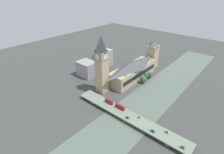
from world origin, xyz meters
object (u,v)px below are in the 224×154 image
object	(u,v)px
car_northbound_lead	(139,117)
car_northbound_tail	(166,132)
victoria_tower	(152,54)
clock_tower	(102,63)
car_southbound_mid	(182,147)
road_bridge	(128,116)
double_decker_bus_mid	(109,101)
parliament_hall	(133,70)
car_northbound_mid	(153,131)
car_southbound_lead	(127,118)
double_decker_bus_lead	(120,107)

from	to	relation	value
car_northbound_lead	car_northbound_tail	world-z (taller)	car_northbound_lead
victoria_tower	car_northbound_tail	distance (m)	153.44
car_northbound_tail	victoria_tower	bearing A→B (deg)	-55.73
clock_tower	car_southbound_mid	distance (m)	121.53
road_bridge	car_northbound_lead	size ratio (longest dim) A/B	33.85
double_decker_bus_mid	car_northbound_tail	world-z (taller)	double_decker_bus_mid
parliament_hall	clock_tower	world-z (taller)	clock_tower
clock_tower	parliament_hall	bearing A→B (deg)	-101.61
clock_tower	car_northbound_mid	size ratio (longest dim) A/B	16.25
road_bridge	car_southbound_lead	xyz separation A→B (m)	(-1.94, 3.93, 1.62)
double_decker_bus_mid	car_northbound_lead	xyz separation A→B (m)	(-38.92, -1.00, -1.90)
clock_tower	car_southbound_lead	size ratio (longest dim) A/B	18.49
clock_tower	car_northbound_lead	bearing A→B (deg)	165.00
road_bridge	car_northbound_mid	size ratio (longest dim) A/B	29.07
parliament_hall	victoria_tower	distance (m)	55.01
parliament_hall	car_southbound_lead	world-z (taller)	parliament_hall
clock_tower	double_decker_bus_mid	distance (m)	46.48
double_decker_bus_mid	car_northbound_lead	world-z (taller)	double_decker_bus_mid
victoria_tower	car_southbound_mid	size ratio (longest dim) A/B	10.54
double_decker_bus_lead	car_southbound_mid	bearing A→B (deg)	174.27
victoria_tower	double_decker_bus_lead	size ratio (longest dim) A/B	4.04
parliament_hall	car_southbound_mid	xyz separation A→B (m)	(-103.04, 78.72, -8.54)
parliament_hall	car_southbound_lead	distance (m)	92.49
victoria_tower	road_bridge	size ratio (longest dim) A/B	0.36
clock_tower	double_decker_bus_mid	bearing A→B (deg)	146.09
victoria_tower	parliament_hall	bearing A→B (deg)	90.06
car_northbound_lead	car_northbound_tail	bearing A→B (deg)	178.69
parliament_hall	road_bridge	world-z (taller)	parliament_hall
car_northbound_tail	car_southbound_lead	distance (m)	38.97
double_decker_bus_mid	car_southbound_mid	distance (m)	85.95
double_decker_bus_lead	car_northbound_mid	bearing A→B (deg)	170.88
victoria_tower	car_southbound_lead	bearing A→B (deg)	109.66
car_northbound_mid	road_bridge	bearing A→B (deg)	-6.88
car_northbound_mid	car_southbound_lead	world-z (taller)	car_northbound_mid
victoria_tower	car_northbound_mid	world-z (taller)	victoria_tower
double_decker_bus_lead	car_northbound_lead	world-z (taller)	double_decker_bus_lead
parliament_hall	car_northbound_mid	xyz separation A→B (m)	(-75.66, 78.56, -8.47)
parliament_hall	double_decker_bus_lead	bearing A→B (deg)	114.60
double_decker_bus_lead	car_northbound_mid	distance (m)	43.43
clock_tower	car_southbound_lead	distance (m)	72.18
road_bridge	double_decker_bus_lead	world-z (taller)	double_decker_bus_lead
car_northbound_tail	car_southbound_mid	size ratio (longest dim) A/B	0.99
double_decker_bus_mid	car_northbound_tail	bearing A→B (deg)	-179.73
victoria_tower	double_decker_bus_mid	size ratio (longest dim) A/B	4.57
road_bridge	double_decker_bus_mid	xyz separation A→B (m)	(28.25, -2.98, 3.50)
car_northbound_lead	car_southbound_lead	bearing A→B (deg)	42.17
parliament_hall	double_decker_bus_lead	xyz separation A→B (m)	(-32.82, 71.67, -6.56)
victoria_tower	road_bridge	distance (m)	138.38
clock_tower	car_southbound_mid	xyz separation A→B (m)	(-113.92, 25.77, -33.57)
double_decker_bus_lead	car_southbound_lead	size ratio (longest dim) A/B	2.97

